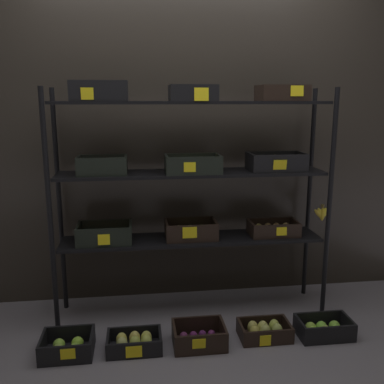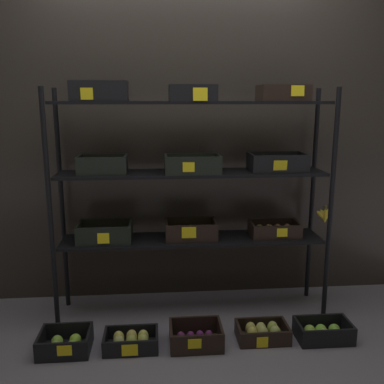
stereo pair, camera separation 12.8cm
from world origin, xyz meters
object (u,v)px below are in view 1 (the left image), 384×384
crate_ground_pear (134,342)px  crate_ground_rightmost_apple_green (324,329)px  display_rack (191,173)px  crate_ground_right_pear (264,331)px  crate_ground_apple_green (68,347)px  crate_ground_plum (199,338)px

crate_ground_pear → crate_ground_rightmost_apple_green: crate_ground_rightmost_apple_green is taller
display_rack → crate_ground_rightmost_apple_green: display_rack is taller
crate_ground_right_pear → crate_ground_rightmost_apple_green: 0.39m
display_rack → crate_ground_right_pear: (0.42, -0.40, -0.96)m
crate_ground_pear → crate_ground_rightmost_apple_green: (1.21, -0.00, -0.00)m
crate_ground_rightmost_apple_green → crate_ground_apple_green: bearing=179.7°
display_rack → crate_ground_plum: bearing=-91.1°
crate_ground_apple_green → crate_ground_pear: crate_ground_apple_green is taller
crate_ground_pear → crate_ground_plum: bearing=0.4°
crate_ground_plum → crate_ground_rightmost_apple_green: bearing=-0.3°
crate_ground_apple_green → display_rack: bearing=27.8°
display_rack → crate_ground_pear: 1.13m
crate_ground_apple_green → crate_ground_right_pear: 1.22m
crate_ground_apple_green → crate_ground_pear: (0.40, -0.01, 0.00)m
display_rack → crate_ground_apple_green: (-0.80, -0.42, -0.96)m
crate_ground_plum → crate_ground_rightmost_apple_green: (0.81, -0.00, 0.00)m
crate_ground_apple_green → crate_ground_right_pear: (1.22, 0.02, 0.00)m
crate_ground_pear → crate_ground_plum: 0.40m
crate_ground_pear → crate_ground_right_pear: size_ratio=1.03×
crate_ground_apple_green → crate_ground_pear: size_ratio=0.92×
crate_ground_right_pear → crate_ground_rightmost_apple_green: size_ratio=0.94×
crate_ground_pear → crate_ground_rightmost_apple_green: 1.21m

